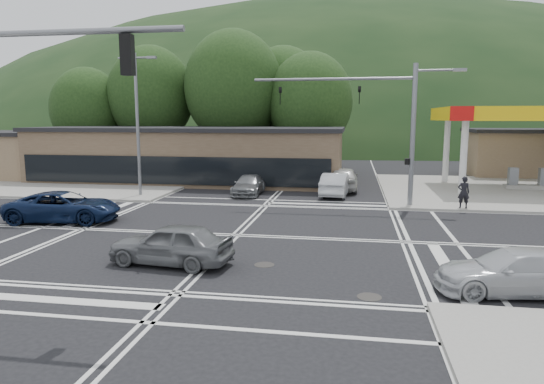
% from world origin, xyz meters
% --- Properties ---
extents(ground, '(120.00, 120.00, 0.00)m').
position_xyz_m(ground, '(0.00, 0.00, 0.00)').
color(ground, black).
rests_on(ground, ground).
extents(sidewalk_ne, '(16.00, 16.00, 0.15)m').
position_xyz_m(sidewalk_ne, '(15.00, 15.00, 0.07)').
color(sidewalk_ne, gray).
rests_on(sidewalk_ne, ground).
extents(sidewalk_nw, '(16.00, 16.00, 0.15)m').
position_xyz_m(sidewalk_nw, '(-15.00, 15.00, 0.07)').
color(sidewalk_nw, gray).
rests_on(sidewalk_nw, ground).
extents(gas_station_canopy, '(12.32, 8.34, 5.75)m').
position_xyz_m(gas_station_canopy, '(16.99, 15.99, 5.04)').
color(gas_station_canopy, silver).
rests_on(gas_station_canopy, ground).
extents(convenience_store, '(10.00, 6.00, 3.80)m').
position_xyz_m(convenience_store, '(20.00, 25.00, 1.90)').
color(convenience_store, '#846B4F').
rests_on(convenience_store, ground).
extents(commercial_row, '(24.00, 8.00, 4.00)m').
position_xyz_m(commercial_row, '(-8.00, 17.00, 2.00)').
color(commercial_row, brown).
rests_on(commercial_row, ground).
extents(commercial_nw, '(8.00, 7.00, 3.60)m').
position_xyz_m(commercial_nw, '(-24.00, 17.00, 1.80)').
color(commercial_nw, '#846B4F').
rests_on(commercial_nw, ground).
extents(hill_north, '(252.00, 126.00, 140.00)m').
position_xyz_m(hill_north, '(0.00, 90.00, 0.00)').
color(hill_north, black).
rests_on(hill_north, ground).
extents(tree_n_a, '(8.00, 8.00, 11.75)m').
position_xyz_m(tree_n_a, '(-14.00, 24.00, 7.14)').
color(tree_n_a, '#382619').
rests_on(tree_n_a, ground).
extents(tree_n_b, '(9.00, 9.00, 12.98)m').
position_xyz_m(tree_n_b, '(-6.00, 24.00, 7.79)').
color(tree_n_b, '#382619').
rests_on(tree_n_b, ground).
extents(tree_n_c, '(7.60, 7.60, 10.87)m').
position_xyz_m(tree_n_c, '(1.00, 24.00, 6.49)').
color(tree_n_c, '#382619').
rests_on(tree_n_c, ground).
extents(tree_n_d, '(6.80, 6.80, 9.76)m').
position_xyz_m(tree_n_d, '(-20.00, 23.00, 5.84)').
color(tree_n_d, '#382619').
rests_on(tree_n_d, ground).
extents(tree_n_e, '(8.40, 8.40, 11.98)m').
position_xyz_m(tree_n_e, '(-2.00, 28.00, 7.14)').
color(tree_n_e, '#382619').
rests_on(tree_n_e, ground).
extents(streetlight_nw, '(2.50, 0.25, 9.00)m').
position_xyz_m(streetlight_nw, '(-8.44, 9.00, 5.05)').
color(streetlight_nw, slate).
rests_on(streetlight_nw, ground).
extents(signal_mast_ne, '(11.65, 0.30, 8.00)m').
position_xyz_m(signal_mast_ne, '(6.95, 8.20, 5.07)').
color(signal_mast_ne, slate).
rests_on(signal_mast_ne, ground).
extents(car_blue_west, '(5.63, 3.20, 1.48)m').
position_xyz_m(car_blue_west, '(-8.95, 1.33, 0.74)').
color(car_blue_west, '#0D1A3B').
rests_on(car_blue_west, ground).
extents(car_grey_center, '(4.45, 2.19, 1.46)m').
position_xyz_m(car_grey_center, '(-1.20, -4.45, 0.73)').
color(car_grey_center, slate).
rests_on(car_grey_center, ground).
extents(car_silver_east, '(4.65, 2.29, 1.30)m').
position_xyz_m(car_silver_east, '(9.63, -5.50, 0.65)').
color(car_silver_east, silver).
rests_on(car_silver_east, ground).
extents(car_queue_a, '(1.97, 4.70, 1.51)m').
position_xyz_m(car_queue_a, '(3.87, 11.58, 0.76)').
color(car_queue_a, '#B6B9BE').
rests_on(car_queue_a, ground).
extents(car_queue_b, '(1.98, 4.92, 1.67)m').
position_xyz_m(car_queue_b, '(4.32, 14.00, 0.84)').
color(car_queue_b, '#B2B2AE').
rests_on(car_queue_b, ground).
extents(car_northbound, '(1.88, 4.41, 1.27)m').
position_xyz_m(car_northbound, '(-1.83, 11.10, 0.63)').
color(car_northbound, slate).
rests_on(car_northbound, ground).
extents(pedestrian, '(0.64, 0.43, 1.75)m').
position_xyz_m(pedestrian, '(10.93, 7.50, 1.02)').
color(pedestrian, black).
rests_on(pedestrian, sidewalk_ne).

